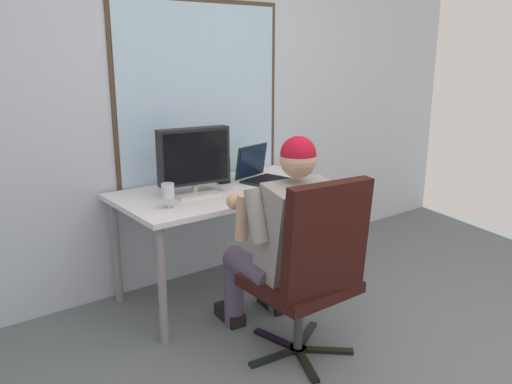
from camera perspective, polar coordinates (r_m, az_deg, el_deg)
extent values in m
cube|color=silver|center=(3.74, -7.20, 10.75)|extent=(5.65, 0.06, 2.69)
cube|color=#4C3828|center=(3.74, -6.04, 10.10)|extent=(1.32, 0.01, 1.35)
cube|color=silver|center=(3.74, -6.01, 10.10)|extent=(1.26, 0.02, 1.29)
cylinder|color=gray|center=(3.01, -10.25, -10.03)|extent=(0.05, 0.05, 0.71)
cylinder|color=gray|center=(3.74, 8.02, -4.86)|extent=(0.05, 0.05, 0.71)
cylinder|color=gray|center=(3.56, -15.06, -6.30)|extent=(0.05, 0.05, 0.71)
cylinder|color=gray|center=(4.19, 1.77, -2.50)|extent=(0.05, 0.05, 0.71)
cube|color=white|center=(3.46, -3.30, 0.09)|extent=(1.45, 0.78, 0.03)
cube|color=black|center=(2.98, 2.05, -17.66)|extent=(0.31, 0.08, 0.02)
cube|color=black|center=(2.93, 5.55, -18.34)|extent=(0.17, 0.30, 0.02)
cube|color=black|center=(3.06, 7.61, -16.84)|extent=(0.26, 0.24, 0.02)
cube|color=black|center=(3.18, 5.50, -15.42)|extent=(0.29, 0.19, 0.02)
cube|color=black|center=(3.14, 2.22, -15.86)|extent=(0.11, 0.31, 0.02)
cylinder|color=black|center=(3.06, 4.59, -16.80)|extent=(0.10, 0.10, 0.02)
cylinder|color=#3F3F44|center=(2.96, 4.67, -13.58)|extent=(0.05, 0.05, 0.37)
cube|color=black|center=(2.86, 4.76, -9.96)|extent=(0.50, 0.50, 0.06)
cube|color=black|center=(2.58, 7.80, -5.20)|extent=(0.49, 0.16, 0.59)
cylinder|color=#53455D|center=(3.11, 4.58, -7.25)|extent=(0.19, 0.42, 0.15)
cylinder|color=#53455D|center=(3.35, 2.44, -9.61)|extent=(0.12, 0.12, 0.44)
cube|color=black|center=(3.48, 1.84, -11.97)|extent=(0.12, 0.25, 0.08)
cylinder|color=#53455D|center=(2.95, -0.54, -8.50)|extent=(0.19, 0.42, 0.15)
cylinder|color=#53455D|center=(3.20, -2.43, -10.85)|extent=(0.12, 0.12, 0.44)
cube|color=black|center=(3.33, -2.90, -13.26)|extent=(0.12, 0.25, 0.08)
cube|color=gray|center=(2.77, 4.47, -4.30)|extent=(0.41, 0.34, 0.55)
sphere|color=tan|center=(2.67, 4.64, 3.53)|extent=(0.19, 0.19, 0.19)
sphere|color=red|center=(2.67, 4.66, 4.17)|extent=(0.19, 0.19, 0.19)
cylinder|color=gray|center=(2.91, 7.48, -1.22)|extent=(0.11, 0.21, 0.29)
cylinder|color=tan|center=(3.01, 6.34, -3.33)|extent=(0.09, 0.18, 0.27)
sphere|color=tan|center=(3.05, 5.88, -3.60)|extent=(0.09, 0.09, 0.09)
cylinder|color=gray|center=(2.66, 0.04, -2.61)|extent=(0.11, 0.18, 0.29)
cylinder|color=tan|center=(2.79, -1.46, -2.77)|extent=(0.09, 0.12, 0.27)
sphere|color=tan|center=(2.85, -2.38, -1.04)|extent=(0.09, 0.09, 0.09)
cube|color=beige|center=(3.34, -6.72, -0.10)|extent=(0.30, 0.26, 0.02)
cylinder|color=beige|center=(3.33, -6.74, 0.50)|extent=(0.04, 0.04, 0.05)
cube|color=black|center=(3.28, -6.85, 3.94)|extent=(0.47, 0.15, 0.35)
cube|color=black|center=(3.24, -6.52, 3.80)|extent=(0.42, 0.06, 0.31)
cube|color=black|center=(3.64, 1.20, 1.25)|extent=(0.35, 0.31, 0.02)
cube|color=black|center=(3.63, 1.20, 1.41)|extent=(0.32, 0.27, 0.00)
cube|color=black|center=(3.69, -0.51, 3.43)|extent=(0.31, 0.12, 0.23)
cube|color=#0F1933|center=(3.69, -0.41, 3.39)|extent=(0.28, 0.10, 0.21)
cylinder|color=silver|center=(3.07, -9.57, -1.71)|extent=(0.07, 0.07, 0.00)
cylinder|color=silver|center=(3.06, -9.60, -1.13)|extent=(0.01, 0.01, 0.06)
cylinder|color=silver|center=(3.04, -9.66, 0.17)|extent=(0.08, 0.08, 0.08)
cylinder|color=#5F0C1B|center=(3.05, -9.63, -0.39)|extent=(0.07, 0.07, 0.02)
cube|color=black|center=(3.59, -3.60, 2.35)|extent=(0.08, 0.07, 0.18)
cylinder|color=#333338|center=(3.55, -3.34, 2.67)|extent=(0.05, 0.01, 0.05)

